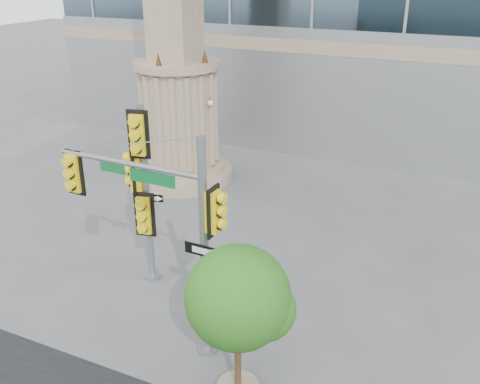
% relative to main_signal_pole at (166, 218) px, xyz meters
% --- Properties ---
extents(ground, '(120.00, 120.00, 0.00)m').
position_rel_main_signal_pole_xyz_m(ground, '(0.70, 0.46, -3.41)').
color(ground, '#545456').
rests_on(ground, ground).
extents(monument, '(4.40, 4.40, 16.60)m').
position_rel_main_signal_pole_xyz_m(monument, '(-5.30, 9.46, 2.11)').
color(monument, gray).
rests_on(monument, ground).
extents(main_signal_pole, '(4.26, 0.52, 5.50)m').
position_rel_main_signal_pole_xyz_m(main_signal_pole, '(0.00, 0.00, 0.00)').
color(main_signal_pole, slate).
rests_on(main_signal_pole, ground).
extents(secondary_signal_pole, '(0.98, 0.71, 5.33)m').
position_rel_main_signal_pole_xyz_m(secondary_signal_pole, '(-2.07, 2.05, -0.28)').
color(secondary_signal_pole, slate).
rests_on(secondary_signal_pole, ground).
extents(street_tree, '(2.28, 2.22, 3.55)m').
position_rel_main_signal_pole_xyz_m(street_tree, '(2.24, -0.83, -1.07)').
color(street_tree, gray).
rests_on(street_tree, ground).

